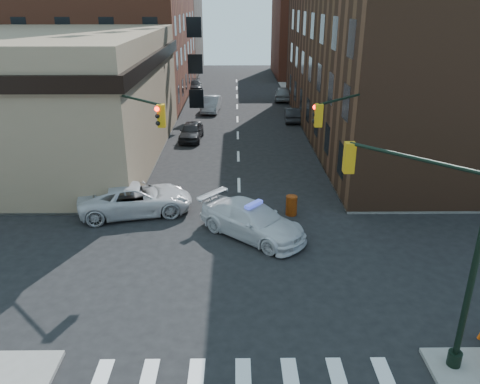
{
  "coord_description": "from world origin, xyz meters",
  "views": [
    {
      "loc": [
        -0.22,
        -18.08,
        11.07
      ],
      "look_at": [
        0.0,
        3.48,
        2.2
      ],
      "focal_mm": 35.0,
      "sensor_mm": 36.0,
      "label": 1
    }
  ],
  "objects_px": {
    "parked_car_enear": "(292,114)",
    "pedestrian_a": "(115,196)",
    "barricade_nw_a": "(81,188)",
    "police_car": "(252,220)",
    "pickup": "(136,199)",
    "parked_car_wnear": "(191,131)",
    "parked_car_wfar": "(211,104)",
    "pedestrian_b": "(22,188)",
    "barrel_bank": "(141,205)",
    "barrel_road": "(291,205)"
  },
  "relations": [
    {
      "from": "parked_car_enear",
      "to": "pedestrian_a",
      "type": "xyz_separation_m",
      "value": [
        -12.32,
        -21.21,
        0.27
      ]
    },
    {
      "from": "parked_car_enear",
      "to": "barricade_nw_a",
      "type": "height_order",
      "value": "parked_car_enear"
    },
    {
      "from": "police_car",
      "to": "barricade_nw_a",
      "type": "distance_m",
      "value": 11.28
    },
    {
      "from": "pickup",
      "to": "parked_car_wnear",
      "type": "bearing_deg",
      "value": -19.64
    },
    {
      "from": "pickup",
      "to": "barricade_nw_a",
      "type": "relative_size",
      "value": 5.05
    },
    {
      "from": "parked_car_wfar",
      "to": "pedestrian_b",
      "type": "xyz_separation_m",
      "value": [
        -9.84,
        -24.36,
        0.2
      ]
    },
    {
      "from": "parked_car_wnear",
      "to": "parked_car_enear",
      "type": "xyz_separation_m",
      "value": [
        9.35,
        6.6,
        -0.08
      ]
    },
    {
      "from": "parked_car_wfar",
      "to": "pickup",
      "type": "bearing_deg",
      "value": -91.36
    },
    {
      "from": "parked_car_wnear",
      "to": "pedestrian_b",
      "type": "relative_size",
      "value": 2.6
    },
    {
      "from": "pickup",
      "to": "parked_car_wfar",
      "type": "relative_size",
      "value": 1.27
    },
    {
      "from": "parked_car_wnear",
      "to": "barrel_bank",
      "type": "height_order",
      "value": "parked_car_wnear"
    },
    {
      "from": "barrel_bank",
      "to": "pickup",
      "type": "bearing_deg",
      "value": 153.55
    },
    {
      "from": "barrel_road",
      "to": "barrel_bank",
      "type": "distance_m",
      "value": 8.37
    },
    {
      "from": "parked_car_wnear",
      "to": "parked_car_enear",
      "type": "relative_size",
      "value": 1.08
    },
    {
      "from": "parked_car_enear",
      "to": "pedestrian_b",
      "type": "bearing_deg",
      "value": 51.66
    },
    {
      "from": "barricade_nw_a",
      "to": "police_car",
      "type": "bearing_deg",
      "value": -33.19
    },
    {
      "from": "pedestrian_a",
      "to": "barrel_bank",
      "type": "height_order",
      "value": "pedestrian_a"
    },
    {
      "from": "pedestrian_a",
      "to": "pedestrian_b",
      "type": "height_order",
      "value": "pedestrian_b"
    },
    {
      "from": "parked_car_wnear",
      "to": "parked_car_enear",
      "type": "distance_m",
      "value": 11.44
    },
    {
      "from": "parked_car_wnear",
      "to": "parked_car_wfar",
      "type": "distance_m",
      "value": 11.0
    },
    {
      "from": "parked_car_enear",
      "to": "barrel_road",
      "type": "xyz_separation_m",
      "value": [
        -2.52,
        -21.72,
        -0.12
      ]
    },
    {
      "from": "barrel_bank",
      "to": "barricade_nw_a",
      "type": "xyz_separation_m",
      "value": [
        -4.0,
        2.32,
        0.09
      ]
    },
    {
      "from": "barrel_bank",
      "to": "police_car",
      "type": "bearing_deg",
      "value": -23.55
    },
    {
      "from": "parked_car_wnear",
      "to": "police_car",
      "type": "bearing_deg",
      "value": -72.35
    },
    {
      "from": "parked_car_wfar",
      "to": "pedestrian_a",
      "type": "height_order",
      "value": "pedestrian_a"
    },
    {
      "from": "pickup",
      "to": "pedestrian_b",
      "type": "distance_m",
      "value": 7.01
    },
    {
      "from": "parked_car_wnear",
      "to": "barrel_road",
      "type": "xyz_separation_m",
      "value": [
        6.83,
        -15.11,
        -0.2
      ]
    },
    {
      "from": "pedestrian_a",
      "to": "barricade_nw_a",
      "type": "bearing_deg",
      "value": 139.88
    },
    {
      "from": "parked_car_wfar",
      "to": "barrel_road",
      "type": "height_order",
      "value": "parked_car_wfar"
    },
    {
      "from": "police_car",
      "to": "pickup",
      "type": "height_order",
      "value": "pickup"
    },
    {
      "from": "police_car",
      "to": "parked_car_wnear",
      "type": "relative_size",
      "value": 1.33
    },
    {
      "from": "parked_car_enear",
      "to": "pedestrian_b",
      "type": "xyz_separation_m",
      "value": [
        -18.0,
        -20.03,
        0.33
      ]
    },
    {
      "from": "parked_car_wnear",
      "to": "barrel_bank",
      "type": "xyz_separation_m",
      "value": [
        -1.54,
        -14.93,
        -0.23
      ]
    },
    {
      "from": "police_car",
      "to": "parked_car_wfar",
      "type": "bearing_deg",
      "value": 47.87
    },
    {
      "from": "parked_car_enear",
      "to": "barrel_bank",
      "type": "xyz_separation_m",
      "value": [
        -10.88,
        -21.54,
        -0.15
      ]
    },
    {
      "from": "pickup",
      "to": "pedestrian_a",
      "type": "distance_m",
      "value": 1.21
    },
    {
      "from": "barricade_nw_a",
      "to": "parked_car_wnear",
      "type": "bearing_deg",
      "value": 59.36
    },
    {
      "from": "police_car",
      "to": "pedestrian_a",
      "type": "distance_m",
      "value": 8.12
    },
    {
      "from": "police_car",
      "to": "barrel_bank",
      "type": "relative_size",
      "value": 5.62
    },
    {
      "from": "police_car",
      "to": "barricade_nw_a",
      "type": "bearing_deg",
      "value": 104.85
    },
    {
      "from": "pedestrian_a",
      "to": "pedestrian_b",
      "type": "distance_m",
      "value": 5.8
    },
    {
      "from": "police_car",
      "to": "pedestrian_b",
      "type": "bearing_deg",
      "value": 113.59
    },
    {
      "from": "parked_car_wnear",
      "to": "pedestrian_a",
      "type": "relative_size",
      "value": 2.78
    },
    {
      "from": "parked_car_enear",
      "to": "pedestrian_a",
      "type": "distance_m",
      "value": 24.53
    },
    {
      "from": "barrel_road",
      "to": "pedestrian_a",
      "type": "bearing_deg",
      "value": 177.05
    },
    {
      "from": "parked_car_wfar",
      "to": "barricade_nw_a",
      "type": "relative_size",
      "value": 3.96
    },
    {
      "from": "police_car",
      "to": "pickup",
      "type": "bearing_deg",
      "value": 107.44
    },
    {
      "from": "pedestrian_b",
      "to": "barricade_nw_a",
      "type": "bearing_deg",
      "value": 3.02
    },
    {
      "from": "parked_car_wfar",
      "to": "pedestrian_b",
      "type": "relative_size",
      "value": 2.86
    },
    {
      "from": "barrel_road",
      "to": "barricade_nw_a",
      "type": "bearing_deg",
      "value": 168.55
    }
  ]
}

